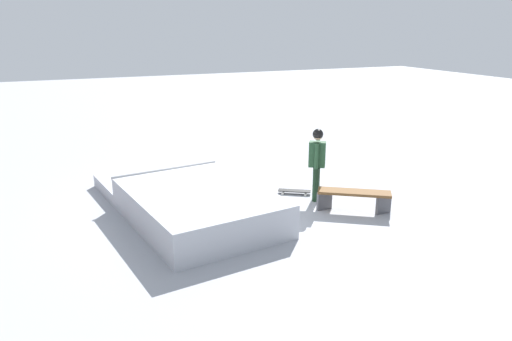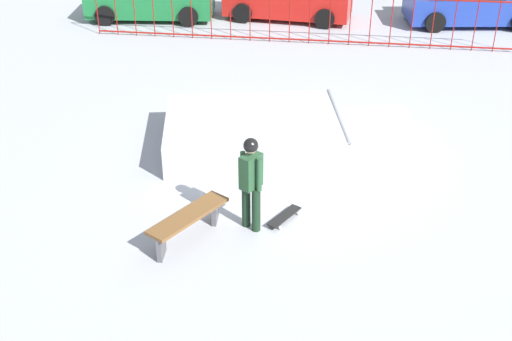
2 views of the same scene
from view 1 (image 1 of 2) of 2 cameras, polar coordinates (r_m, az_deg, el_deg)
The scene contains 5 objects.
ground_plane at distance 11.30m, azimuth -5.18°, elevation -4.16°, with size 60.00×60.00×0.00m, color #A8AAB2.
skate_ramp at distance 10.73m, azimuth -7.84°, elevation -3.62°, with size 5.72×3.35×0.74m.
skater at distance 11.45m, azimuth 7.18°, elevation 1.35°, with size 0.40×0.44×1.73m.
skateboard at distance 12.06m, azimuth 4.53°, elevation -2.40°, with size 0.60×0.78×0.09m.
park_bench at distance 11.04m, azimuth 11.43°, elevation -2.98°, with size 1.22×1.55×0.48m.
Camera 1 is at (-10.06, 3.22, 4.03)m, focal length 34.07 mm.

